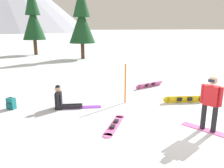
{
  "coord_description": "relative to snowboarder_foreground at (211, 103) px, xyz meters",
  "views": [
    {
      "loc": [
        -4.28,
        -4.54,
        3.04
      ],
      "look_at": [
        -0.85,
        2.75,
        1.0
      ],
      "focal_mm": 35.38,
      "sensor_mm": 36.0,
      "label": 1
    }
  ],
  "objects": [
    {
      "name": "trail_marker_pole",
      "position": [
        -1.04,
        3.38,
        -0.07
      ],
      "size": [
        0.06,
        0.06,
        1.66
      ],
      "primitive_type": "cylinder",
      "color": "orange",
      "rests_on": "ground_plane"
    },
    {
      "name": "snowboarder_midground",
      "position": [
        -3.53,
        3.82,
        -0.57
      ],
      "size": [
        1.79,
        0.97,
        0.95
      ],
      "color": "black",
      "rests_on": "ground_plane"
    },
    {
      "name": "pine_tree_broad",
      "position": [
        -2.29,
        23.12,
        3.4
      ],
      "size": [
        2.58,
        2.58,
        7.9
      ],
      "color": "#472D19",
      "rests_on": "ground_plane"
    },
    {
      "name": "pine_tree_leaning",
      "position": [
        1.62,
        17.32,
        3.04
      ],
      "size": [
        2.59,
        2.59,
        7.24
      ],
      "color": "#472D19",
      "rests_on": "ground_plane"
    },
    {
      "name": "loose_snowboard_far_spare",
      "position": [
        1.34,
        5.03,
        -0.76
      ],
      "size": [
        1.87,
        0.45,
        0.27
      ],
      "color": "pink",
      "rests_on": "ground_plane"
    },
    {
      "name": "backpack_teal",
      "position": [
        -5.38,
        4.61,
        -0.68
      ],
      "size": [
        0.38,
        0.38,
        0.47
      ],
      "color": "#1E7A7F",
      "rests_on": "ground_plane"
    },
    {
      "name": "loose_snowboard_near_right",
      "position": [
        1.23,
        2.33,
        -0.75
      ],
      "size": [
        1.74,
        0.7,
        0.29
      ],
      "color": "yellow",
      "rests_on": "ground_plane"
    },
    {
      "name": "ground_plane",
      "position": [
        -1.0,
        0.18,
        -0.9
      ],
      "size": [
        800.0,
        800.0,
        0.0
      ],
      "primitive_type": "plane",
      "color": "silver"
    },
    {
      "name": "loose_snowboard_near_left",
      "position": [
        -2.42,
        1.54,
        -0.88
      ],
      "size": [
        1.4,
        1.54,
        0.09
      ],
      "color": "pink",
      "rests_on": "ground_plane"
    },
    {
      "name": "snowboarder_foreground",
      "position": [
        0.0,
        0.0,
        0.0
      ],
      "size": [
        0.84,
        1.57,
        1.71
      ],
      "color": "pink",
      "rests_on": "ground_plane"
    }
  ]
}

